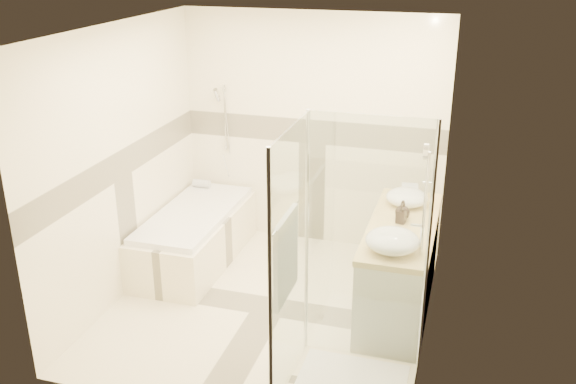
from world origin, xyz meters
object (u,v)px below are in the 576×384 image
(shower_enclosure, at_px, (337,332))
(amenity_bottle_a, at_px, (401,214))
(amenity_bottle_b, at_px, (403,210))
(bathtub, at_px, (195,234))
(vanity, at_px, (400,267))
(vessel_sink_near, at_px, (407,197))
(vessel_sink_far, at_px, (392,241))

(shower_enclosure, bearing_deg, amenity_bottle_a, 78.02)
(amenity_bottle_a, distance_m, amenity_bottle_b, 0.09)
(bathtub, xyz_separation_m, amenity_bottle_a, (2.13, -0.34, 0.63))
(amenity_bottle_b, bearing_deg, vanity, -79.31)
(bathtub, distance_m, vessel_sink_near, 2.22)
(amenity_bottle_a, bearing_deg, bathtub, 171.05)
(bathtub, xyz_separation_m, shower_enclosure, (1.86, -1.62, 0.20))
(vessel_sink_far, bearing_deg, amenity_bottle_b, 90.00)
(vanity, bearing_deg, vessel_sink_far, -92.12)
(vanity, distance_m, amenity_bottle_a, 0.51)
(vanity, height_order, vessel_sink_near, vessel_sink_near)
(amenity_bottle_b, bearing_deg, amenity_bottle_a, -90.00)
(bathtub, height_order, amenity_bottle_a, amenity_bottle_a)
(shower_enclosure, bearing_deg, amenity_bottle_b, 78.79)
(bathtub, bearing_deg, shower_enclosure, -41.10)
(vanity, height_order, amenity_bottle_b, amenity_bottle_b)
(vessel_sink_far, relative_size, amenity_bottle_a, 2.50)
(vanity, distance_m, amenity_bottle_b, 0.52)
(bathtub, relative_size, vessel_sink_far, 3.95)
(amenity_bottle_b, bearing_deg, shower_enclosure, -101.21)
(bathtub, distance_m, vanity, 2.18)
(vessel_sink_near, relative_size, amenity_bottle_a, 2.22)
(vessel_sink_far, xyz_separation_m, amenity_bottle_a, (0.00, 0.56, 0.00))
(shower_enclosure, relative_size, vessel_sink_near, 5.32)
(vessel_sink_near, bearing_deg, amenity_bottle_a, -90.00)
(bathtub, distance_m, amenity_bottle_a, 2.25)
(vanity, height_order, shower_enclosure, shower_enclosure)
(vanity, distance_m, vessel_sink_far, 0.74)
(bathtub, relative_size, shower_enclosure, 0.83)
(bathtub, xyz_separation_m, amenity_bottle_b, (2.13, -0.24, 0.63))
(vanity, distance_m, shower_enclosure, 1.31)
(vessel_sink_far, relative_size, amenity_bottle_b, 2.53)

